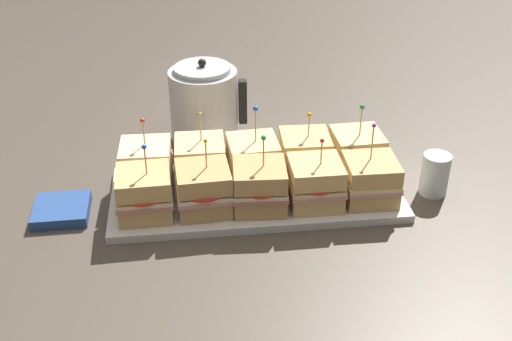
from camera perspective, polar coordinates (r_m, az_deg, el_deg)
The scene contains 15 objects.
ground_plane at distance 1.44m, azimuth 0.00°, elevation -2.40°, with size 6.00×6.00×0.00m, color #4C4238.
serving_platter at distance 1.43m, azimuth 0.00°, elevation -2.10°, with size 0.64×0.28×0.02m.
sandwich_front_far_left at distance 1.35m, azimuth -9.89°, elevation -2.03°, with size 0.12×0.12×0.17m.
sandwich_front_left at distance 1.34m, azimuth -4.69°, elevation -1.66°, with size 0.12×0.12×0.17m.
sandwich_front_center at distance 1.35m, azimuth 0.39°, elevation -1.43°, with size 0.12×0.12×0.17m.
sandwich_front_right at distance 1.37m, azimuth 5.28°, elevation -1.13°, with size 0.12×0.12×0.16m.
sandwich_front_far_right at distance 1.40m, azimuth 10.10°, elevation -0.82°, with size 0.12×0.12×0.18m.
sandwich_back_far_left at distance 1.45m, azimuth -9.72°, elevation 0.49°, with size 0.12×0.12×0.16m.
sandwich_back_left at distance 1.45m, azimuth -4.98°, elevation 0.83°, with size 0.12×0.12×0.17m.
sandwich_back_center at distance 1.45m, azimuth -0.37°, elevation 1.04°, with size 0.12×0.12×0.18m.
sandwich_back_right at distance 1.47m, azimuth 4.36°, elevation 1.39°, with size 0.12×0.12×0.16m.
sandwich_back_far_right at distance 1.49m, azimuth 8.92°, elevation 1.60°, with size 0.12×0.12×0.17m.
kettle_steel at distance 1.63m, azimuth -4.62°, elevation 5.79°, with size 0.19×0.17×0.22m.
drinking_glass at distance 1.48m, azimuth 15.62°, elevation -0.32°, with size 0.06×0.06×0.10m.
napkin_stack at distance 1.43m, azimuth -16.90°, elevation -3.37°, with size 0.12×0.12×0.02m.
Camera 1 is at (-0.14, -1.19, 0.78)m, focal length 45.00 mm.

